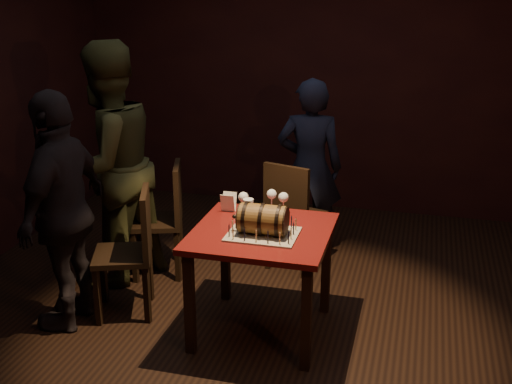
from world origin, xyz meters
TOP-DOWN VIEW (x-y plane):
  - room_shell at (0.00, 0.00)m, footprint 5.04×5.04m
  - pub_table at (0.04, -0.13)m, footprint 0.90×0.90m
  - cake_board at (0.07, -0.21)m, footprint 0.45×0.35m
  - barrel_cake at (0.07, -0.21)m, footprint 0.36×0.21m
  - birthday_candles at (0.07, -0.21)m, footprint 0.40×0.30m
  - wine_glass_left at (-0.16, 0.14)m, footprint 0.07×0.07m
  - wine_glass_mid at (0.02, 0.25)m, footprint 0.07×0.07m
  - wine_glass_right at (0.11, 0.20)m, footprint 0.07×0.07m
  - pint_of_ale at (-0.10, 0.03)m, footprint 0.07×0.07m
  - menu_card at (-0.28, 0.16)m, footprint 0.10×0.05m
  - chair_back at (0.03, 0.88)m, footprint 0.50×0.50m
  - chair_left_rear at (-0.93, 0.56)m, footprint 0.51×0.51m
  - chair_left_front at (-0.91, -0.11)m, footprint 0.52×0.52m
  - person_back at (0.10, 1.31)m, footprint 0.61×0.45m
  - person_left_rear at (-1.31, 0.36)m, footprint 1.04×1.14m
  - person_left_front at (-1.29, -0.35)m, footprint 0.42×0.98m

SIDE VIEW (x-z plane):
  - chair_back at x=0.03m, z-range 0.06..0.99m
  - chair_left_rear at x=-0.93m, z-range 0.06..0.99m
  - chair_left_front at x=-0.91m, z-range 0.06..0.99m
  - pub_table at x=0.04m, z-range 0.27..1.02m
  - cake_board at x=0.07m, z-range 0.75..0.76m
  - person_back at x=0.10m, z-range 0.00..1.55m
  - birthday_candles at x=0.07m, z-range 0.76..0.85m
  - menu_card at x=-0.28m, z-range 0.75..0.88m
  - pint_of_ale at x=-0.10m, z-range 0.75..0.90m
  - person_left_front at x=-1.29m, z-range 0.00..1.66m
  - barrel_cake at x=0.07m, z-range 0.75..0.97m
  - wine_glass_mid at x=0.02m, z-range 0.79..0.95m
  - wine_glass_left at x=-0.16m, z-range 0.79..0.95m
  - wine_glass_right at x=0.11m, z-range 0.79..0.95m
  - person_left_rear at x=-1.31m, z-range 0.00..1.90m
  - room_shell at x=0.00m, z-range 0.00..2.80m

